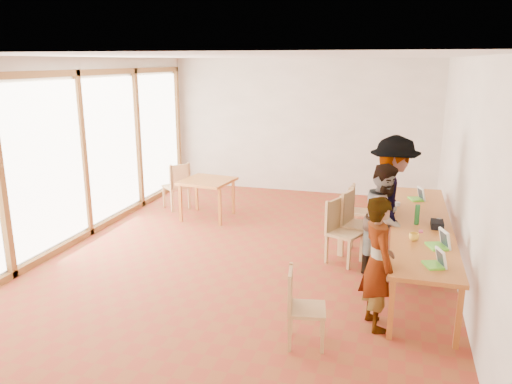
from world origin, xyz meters
TOP-DOWN VIEW (x-y plane):
  - ground at (0.00, 0.00)m, footprint 8.00×8.00m
  - wall_back at (0.00, 4.00)m, footprint 6.00×0.10m
  - wall_front at (0.00, -4.00)m, footprint 6.00×0.10m
  - wall_right at (3.00, 0.00)m, footprint 0.10×8.00m
  - window_wall at (-2.96, 0.00)m, footprint 0.10×8.00m
  - ceiling at (0.00, 0.00)m, footprint 6.00×8.00m
  - communal_table at (2.50, -0.10)m, footprint 0.80×4.00m
  - side_table at (-1.33, 1.49)m, footprint 0.90×0.90m
  - chair_near at (1.21, -2.40)m, footprint 0.45×0.45m
  - chair_mid at (1.53, 0.38)m, footprint 0.58×0.58m
  - chair_far at (1.35, 0.02)m, footprint 0.58×0.58m
  - chair_empty at (1.49, 1.31)m, footprint 0.44×0.44m
  - chair_spare at (-2.10, 1.85)m, footprint 0.63×0.63m
  - person_near at (1.99, -1.80)m, footprint 0.56×0.66m
  - person_mid at (2.00, -0.17)m, footprint 0.80×0.91m
  - person_far at (2.09, 0.26)m, footprint 0.74×1.25m
  - laptop_near at (2.61, -1.67)m, footprint 0.27×0.29m
  - laptop_mid at (2.69, -1.05)m, footprint 0.30×0.32m
  - laptop_far at (2.49, 1.11)m, footprint 0.29×0.30m
  - yellow_mug at (2.38, -0.89)m, footprint 0.16×0.16m
  - green_bottle at (2.43, -0.21)m, footprint 0.07×0.07m
  - clear_glass at (2.73, -0.15)m, footprint 0.07×0.07m
  - condiment_cup at (2.17, 0.66)m, footprint 0.08×0.08m
  - pink_phone at (2.48, -0.52)m, footprint 0.05×0.10m
  - black_pouch at (2.70, -0.27)m, footprint 0.16×0.26m

SIDE VIEW (x-z plane):
  - ground at x=0.00m, z-range 0.00..0.00m
  - chair_near at x=1.21m, z-range 0.29..0.74m
  - chair_empty at x=1.49m, z-range 0.30..0.76m
  - chair_far at x=1.35m, z-range 0.33..0.84m
  - chair_spare at x=-2.10m, z-range 0.33..0.84m
  - chair_mid at x=1.53m, z-range 0.35..0.88m
  - side_table at x=-1.33m, z-range 0.29..1.04m
  - communal_table at x=2.50m, z-range 0.33..1.08m
  - pink_phone at x=2.48m, z-range 0.75..0.76m
  - person_near at x=1.99m, z-range 0.00..1.53m
  - condiment_cup at x=2.17m, z-range 0.75..0.81m
  - person_mid at x=2.00m, z-range 0.00..1.57m
  - clear_glass at x=2.73m, z-range 0.75..0.84m
  - black_pouch at x=2.70m, z-range 0.75..0.84m
  - yellow_mug at x=2.38m, z-range 0.75..0.85m
  - laptop_near at x=2.61m, z-range 0.71..0.91m
  - laptop_far at x=2.49m, z-range 0.70..0.91m
  - laptop_mid at x=2.69m, z-range 0.70..0.92m
  - green_bottle at x=2.43m, z-range 0.75..1.03m
  - person_far at x=2.09m, z-range 0.00..1.90m
  - wall_back at x=0.00m, z-range 0.00..3.00m
  - wall_front at x=0.00m, z-range 0.00..3.00m
  - wall_right at x=3.00m, z-range 0.00..3.00m
  - window_wall at x=-2.96m, z-range 0.00..3.00m
  - ceiling at x=0.00m, z-range 3.00..3.04m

